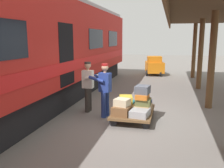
# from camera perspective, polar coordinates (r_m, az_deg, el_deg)

# --- Properties ---
(ground_plane) EXTENTS (60.00, 60.00, 0.00)m
(ground_plane) POSITION_cam_1_polar(r_m,az_deg,el_deg) (7.78, 5.06, -7.89)
(ground_plane) COLOR slate
(platform_canopy) EXTENTS (3.20, 18.36, 3.56)m
(platform_canopy) POSITION_cam_1_polar(r_m,az_deg,el_deg) (7.46, 24.92, 15.96)
(platform_canopy) COLOR brown
(platform_canopy) RESTS_ON ground_plane
(train_car) EXTENTS (3.02, 18.39, 4.00)m
(train_car) POSITION_cam_1_polar(r_m,az_deg,el_deg) (8.73, -19.70, 7.37)
(train_car) COLOR #B21E19
(train_car) RESTS_ON ground_plane
(luggage_cart) EXTENTS (1.18, 1.78, 0.29)m
(luggage_cart) POSITION_cam_1_polar(r_m,az_deg,el_deg) (7.52, 5.02, -6.59)
(luggage_cart) COLOR brown
(luggage_cart) RESTS_ON ground_plane
(suitcase_gray_aluminum) EXTENTS (0.57, 0.66, 0.20)m
(suitcase_gray_aluminum) POSITION_cam_1_polar(r_m,az_deg,el_deg) (6.98, 6.60, -6.77)
(suitcase_gray_aluminum) COLOR #9EA0A5
(suitcase_gray_aluminum) RESTS_ON luggage_cart
(suitcase_tan_vintage) EXTENTS (0.58, 0.69, 0.21)m
(suitcase_tan_vintage) POSITION_cam_1_polar(r_m,az_deg,el_deg) (7.45, 7.08, -5.62)
(suitcase_tan_vintage) COLOR tan
(suitcase_tan_vintage) RESTS_ON luggage_cart
(suitcase_black_hardshell) EXTENTS (0.42, 0.51, 0.19)m
(suitcase_black_hardshell) POSITION_cam_1_polar(r_m,az_deg,el_deg) (7.52, 3.02, -5.45)
(suitcase_black_hardshell) COLOR black
(suitcase_black_hardshell) RESTS_ON luggage_cart
(suitcase_navy_fabric) EXTENTS (0.50, 0.57, 0.20)m
(suitcase_navy_fabric) POSITION_cam_1_polar(r_m,az_deg,el_deg) (7.91, 7.49, -4.68)
(suitcase_navy_fabric) COLOR navy
(suitcase_navy_fabric) RESTS_ON luggage_cart
(suitcase_teal_softside) EXTENTS (0.49, 0.50, 0.16)m
(suitcase_teal_softside) POSITION_cam_1_polar(r_m,az_deg,el_deg) (7.99, 3.68, -4.60)
(suitcase_teal_softside) COLOR #1E666B
(suitcase_teal_softside) RESTS_ON luggage_cart
(suitcase_brown_leather) EXTENTS (0.54, 0.59, 0.26)m
(suitcase_brown_leather) POSITION_cam_1_polar(r_m,az_deg,el_deg) (7.05, 2.28, -6.26)
(suitcase_brown_leather) COLOR brown
(suitcase_brown_leather) RESTS_ON luggage_cart
(suitcase_cream_canvas) EXTENTS (0.49, 0.46, 0.21)m
(suitcase_cream_canvas) POSITION_cam_1_polar(r_m,az_deg,el_deg) (7.02, 2.40, -4.34)
(suitcase_cream_canvas) COLOR beige
(suitcase_cream_canvas) RESTS_ON suitcase_brown_leather
(suitcase_olive_duffel) EXTENTS (0.45, 0.45, 0.20)m
(suitcase_olive_duffel) POSITION_cam_1_polar(r_m,az_deg,el_deg) (7.35, 7.39, -4.18)
(suitcase_olive_duffel) COLOR brown
(suitcase_olive_duffel) RESTS_ON suitcase_tan_vintage
(suitcase_orange_carryall) EXTENTS (0.39, 0.55, 0.15)m
(suitcase_orange_carryall) POSITION_cam_1_polar(r_m,az_deg,el_deg) (7.30, 7.18, -2.86)
(suitcase_orange_carryall) COLOR #CC6B23
(suitcase_orange_carryall) RESTS_ON suitcase_olive_duffel
(suitcase_slate_roller) EXTENTS (0.46, 0.51, 0.24)m
(suitcase_slate_roller) POSITION_cam_1_polar(r_m,az_deg,el_deg) (7.30, 7.20, -1.32)
(suitcase_slate_roller) COLOR #4C515B
(suitcase_slate_roller) RESTS_ON suitcase_orange_carryall
(suitcase_yellow_case) EXTENTS (0.48, 0.53, 0.26)m
(suitcase_yellow_case) POSITION_cam_1_polar(r_m,az_deg,el_deg) (7.46, 3.28, -3.82)
(suitcase_yellow_case) COLOR gold
(suitcase_yellow_case) RESTS_ON suitcase_black_hardshell
(porter_in_overalls) EXTENTS (0.72, 0.54, 1.70)m
(porter_in_overalls) POSITION_cam_1_polar(r_m,az_deg,el_deg) (7.62, -1.78, -1.02)
(porter_in_overalls) COLOR navy
(porter_in_overalls) RESTS_ON ground_plane
(porter_by_door) EXTENTS (0.67, 0.43, 1.70)m
(porter_by_door) POSITION_cam_1_polar(r_m,az_deg,el_deg) (8.21, -5.54, -0.21)
(porter_by_door) COLOR #332D28
(porter_by_door) RESTS_ON ground_plane
(baggage_tug) EXTENTS (1.44, 1.89, 1.30)m
(baggage_tug) POSITION_cam_1_polar(r_m,az_deg,el_deg) (16.75, 9.98, 4.22)
(baggage_tug) COLOR orange
(baggage_tug) RESTS_ON ground_plane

